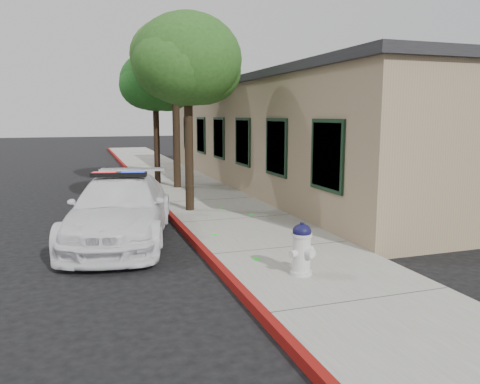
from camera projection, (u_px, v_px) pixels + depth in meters
name	position (u px, v px, depth m)	size (l,w,h in m)	color
ground	(206.00, 262.00, 9.41)	(120.00, 120.00, 0.00)	black
sidewalk	(236.00, 221.00, 12.71)	(3.20, 60.00, 0.15)	gray
red_curb	(179.00, 225.00, 12.23)	(0.14, 60.00, 0.16)	maroon
clapboard_building	(308.00, 134.00, 19.61)	(7.30, 20.89, 4.24)	#8E815D
police_car	(120.00, 209.00, 10.90)	(3.18, 5.46, 1.61)	white
fire_hydrant	(302.00, 249.00, 8.15)	(0.52, 0.46, 0.91)	silver
street_tree_near	(188.00, 64.00, 13.20)	(3.17, 3.02, 5.54)	black
street_tree_mid	(175.00, 60.00, 17.55)	(3.29, 3.41, 6.27)	black
street_tree_far	(156.00, 84.00, 18.73)	(2.96, 2.76, 5.22)	black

